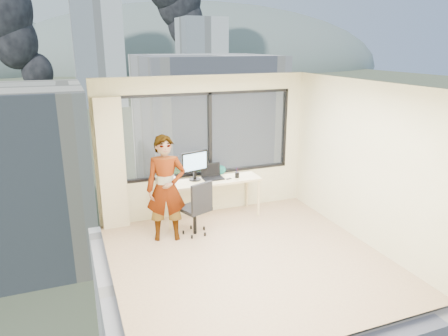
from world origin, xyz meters
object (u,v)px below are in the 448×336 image
person (166,189)px  laptop (213,173)px  chair (195,207)px  handbag (220,170)px  game_console (166,179)px  desk (211,198)px  monitor (195,166)px

person → laptop: size_ratio=4.45×
chair → person: bearing=158.4°
chair → handbag: (0.76, 0.77, 0.35)m
person → game_console: person is taller
desk → chair: bearing=-131.4°
person → monitor: size_ratio=3.25×
laptop → handbag: size_ratio=1.72×
chair → handbag: size_ratio=4.28×
desk → chair: 0.76m
desk → laptop: (0.04, 0.01, 0.50)m
person → handbag: person is taller
person → handbag: size_ratio=7.68×
monitor → handbag: (0.55, 0.14, -0.18)m
person → desk: bearing=43.1°
desk → game_console: size_ratio=5.33×
game_console → laptop: laptop is taller
desk → person: bearing=-149.8°
desk → person: person is taller
chair → monitor: monitor is taller
person → handbag: 1.45m
monitor → laptop: (0.33, -0.06, -0.15)m
chair → person: size_ratio=0.56×
handbag → desk: bearing=-142.2°
chair → handbag: bearing=24.2°
laptop → person: bearing=-151.6°
desk → person: 1.23m
chair → game_console: chair is taller
person → chair: bearing=13.0°
chair → handbag: chair is taller
handbag → chair: bearing=-135.7°
game_console → monitor: bearing=-11.6°
chair → person: (-0.47, -0.00, 0.39)m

